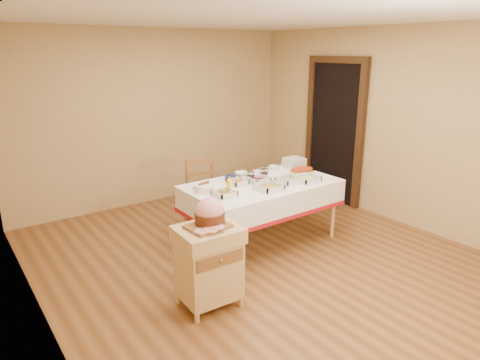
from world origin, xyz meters
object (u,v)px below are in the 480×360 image
dining_table (262,196)px  bread_basket (204,188)px  butcher_cart (209,262)px  mustard_bottle (230,186)px  preserve_jar_right (264,174)px  brass_platter (302,170)px  preserve_jar_left (251,177)px  ham_on_board (210,214)px  dining_chair (205,195)px  plate_stack (294,163)px

dining_table → bread_basket: (-0.73, 0.12, 0.21)m
butcher_cart → mustard_bottle: size_ratio=4.17×
preserve_jar_right → brass_platter: preserve_jar_right is taller
mustard_bottle → dining_table: bearing=8.1°
butcher_cart → preserve_jar_right: size_ratio=6.32×
preserve_jar_left → bread_basket: 0.67m
brass_platter → ham_on_board: bearing=-156.8°
preserve_jar_right → mustard_bottle: bearing=-162.7°
butcher_cart → dining_chair: 1.77m
ham_on_board → preserve_jar_right: (1.37, 0.91, -0.07)m
preserve_jar_right → plate_stack: (0.65, 0.16, 0.01)m
ham_on_board → mustard_bottle: size_ratio=2.05×
preserve_jar_right → plate_stack: bearing=14.0°
dining_table → mustard_bottle: 0.58m
dining_chair → preserve_jar_right: (0.51, -0.59, 0.33)m
ham_on_board → preserve_jar_right: ham_on_board is taller
plate_stack → brass_platter: 0.25m
butcher_cart → ham_on_board: ham_on_board is taller
butcher_cart → brass_platter: size_ratio=2.16×
dining_table → butcher_cart: size_ratio=2.34×
brass_platter → dining_table: bearing=-175.1°
dining_table → bread_basket: bread_basket is taller
dining_table → dining_chair: 0.82m
dining_table → preserve_jar_right: 0.30m
plate_stack → ham_on_board: bearing=-152.1°
brass_platter → preserve_jar_left: bearing=174.5°
bread_basket → preserve_jar_right: bearing=0.7°
preserve_jar_left → bread_basket: size_ratio=0.51×
butcher_cart → plate_stack: (2.05, 1.10, 0.38)m
preserve_jar_left → plate_stack: bearing=10.5°
mustard_bottle → bread_basket: 0.29m
preserve_jar_left → preserve_jar_right: preserve_jar_right is taller
preserve_jar_left → mustard_bottle: size_ratio=0.64×
preserve_jar_left → dining_table: bearing=-66.2°
ham_on_board → mustard_bottle: 0.99m
butcher_cart → preserve_jar_right: (1.41, 0.94, 0.37)m
bread_basket → brass_platter: (1.45, -0.06, -0.02)m
dining_chair → preserve_jar_right: bearing=-49.4°
ham_on_board → butcher_cart: bearing=-141.8°
preserve_jar_right → brass_platter: bearing=-7.2°
ham_on_board → preserve_jar_left: size_ratio=3.20×
preserve_jar_right → bread_basket: (-0.88, -0.01, -0.01)m
dining_chair → dining_table: bearing=-63.7°
bread_basket → plate_stack: (1.52, 0.17, 0.02)m
ham_on_board → plate_stack: size_ratio=1.60×
bread_basket → dining_table: bearing=-9.7°
preserve_jar_right → dining_chair: bearing=130.6°
preserve_jar_right → plate_stack: plate_stack is taller
dining_table → mustard_bottle: (-0.52, -0.07, 0.24)m
plate_stack → brass_platter: (-0.07, -0.23, -0.04)m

